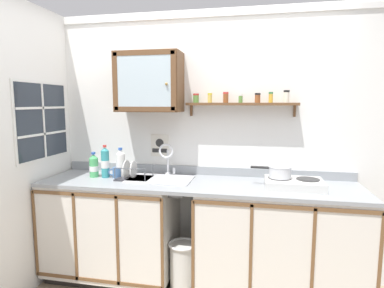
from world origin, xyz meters
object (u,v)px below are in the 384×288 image
Objects in this scene: dish_rack at (133,175)px; mug at (117,172)px; bottle_detergent_teal_1 at (105,163)px; hot_plate_stove at (294,183)px; bottle_opaque_white_2 at (121,164)px; sink at (161,182)px; saucepan at (280,171)px; wall_cabinet at (149,82)px; trash_bin at (183,267)px; bottle_soda_green_0 at (94,166)px; warning_sign at (160,146)px.

dish_rack is 2.45× the size of mug.
bottle_detergent_teal_1 is at bearing 178.28° from dish_rack.
hot_plate_stove is 1.54m from bottle_opaque_white_2.
hot_plate_stove is (1.14, -0.05, 0.06)m from sink.
saucepan is at bearing -1.23° from sink.
wall_cabinet reaches higher than sink.
sink is 0.41m from bottle_opaque_white_2.
dish_rack reaches higher than trash_bin.
wall_cabinet reaches higher than bottle_soda_green_0.
sink is at bearing 1.42° from bottle_detergent_teal_1.
bottle_soda_green_0 is 0.85× the size of bottle_opaque_white_2.
hot_plate_stove is 3.73× the size of mug.
dish_rack is (0.27, -0.01, -0.10)m from bottle_detergent_teal_1.
mug is 1.02m from trash_bin.
wall_cabinet is at bearing 142.17° from trash_bin.
wall_cabinet is (0.39, 0.15, 0.73)m from bottle_detergent_teal_1.
sink is 0.41m from warning_sign.
wall_cabinet is at bearing 26.13° from mug.
mug is at bearing 5.32° from bottle_detergent_teal_1.
bottle_soda_green_0 is at bearing -176.52° from bottle_detergent_teal_1.
sink reaches higher than saucepan.
bottle_opaque_white_2 is 0.42m from warning_sign.
bottle_opaque_white_2 is at bearing 178.25° from saucepan.
saucepan is 1.29m from dish_rack.
warning_sign is (0.30, 0.25, 0.15)m from bottle_opaque_white_2.
mug is at bearing -139.65° from warning_sign.
hot_plate_stove is at bearing 7.23° from trash_bin.
mug is (-1.56, 0.04, 0.01)m from hot_plate_stove.
trash_bin is (0.66, -0.16, -0.77)m from mug.
bottle_detergent_teal_1 is 0.54m from warning_sign.
warning_sign reaches higher than hot_plate_stove.
sink reaches higher than mug.
mug is at bearing 178.42° from hot_plate_stove.
bottle_soda_green_0 reaches higher than mug.
saucepan is at bearing 9.94° from trash_bin.
trash_bin is at bearing -52.85° from warning_sign.
dish_rack is 0.16m from mug.
bottle_soda_green_0 is 0.77× the size of dish_rack.
warning_sign is (-1.12, 0.30, 0.15)m from saucepan.
trash_bin is at bearing -16.08° from bottle_opaque_white_2.
trash_bin is at bearing -10.87° from bottle_detergent_teal_1.
mug is (-0.03, -0.02, -0.07)m from bottle_opaque_white_2.
wall_cabinet reaches higher than trash_bin.
mug is at bearing 166.52° from trash_bin.
bottle_detergent_teal_1 is 0.14m from bottle_opaque_white_2.
hot_plate_stove is at bearing -2.29° from sink.
warning_sign reaches higher than mug.
trash_bin is (0.88, -0.14, -0.82)m from bottle_soda_green_0.
bottle_soda_green_0 is 1.89× the size of mug.
warning_sign is 0.49× the size of trash_bin.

